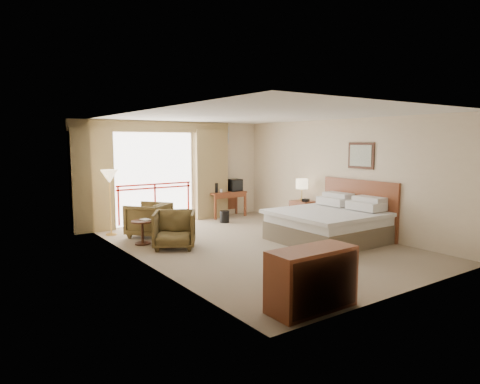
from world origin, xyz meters
TOP-DOWN VIEW (x-y plane):
  - floor at (0.00, 0.00)m, footprint 7.00×7.00m
  - ceiling at (0.00, 0.00)m, footprint 7.00×7.00m
  - wall_back at (0.00, 3.50)m, footprint 5.00×0.00m
  - wall_front at (0.00, -3.50)m, footprint 5.00×0.00m
  - wall_left at (-2.50, 0.00)m, footprint 0.00×7.00m
  - wall_right at (2.50, 0.00)m, footprint 0.00×7.00m
  - balcony_door at (-0.80, 3.48)m, footprint 2.40×0.00m
  - balcony_railing at (-0.80, 3.46)m, footprint 2.09×0.03m
  - curtain_left at (-2.45, 3.35)m, footprint 1.00×0.26m
  - curtain_right at (0.85, 3.35)m, footprint 1.00×0.26m
  - valance at (-0.80, 3.38)m, footprint 4.40×0.22m
  - hvac_vent at (1.30, 3.47)m, footprint 0.50×0.04m
  - bed at (1.50, -0.60)m, footprint 2.13×2.06m
  - headboard at (2.46, -0.60)m, footprint 0.06×2.10m
  - framed_art at (2.47, -0.60)m, footprint 0.04×0.72m
  - nightstand at (2.14, 0.93)m, footprint 0.50×0.58m
  - table_lamp at (2.14, 0.98)m, footprint 0.31×0.31m
  - phone at (2.09, 0.78)m, footprint 0.20×0.18m
  - desk at (1.31, 3.31)m, footprint 1.11×0.54m
  - tv at (1.61, 3.25)m, footprint 0.39×0.31m
  - coffee_maker at (0.96, 3.26)m, footprint 0.14×0.14m
  - cup at (1.11, 3.21)m, footprint 0.07×0.07m
  - wastebasket at (0.77, 2.51)m, footprint 0.32×0.32m
  - armchair_far at (-1.57, 2.08)m, footprint 1.18×1.19m
  - armchair_near at (-1.56, 0.77)m, footprint 1.14×1.14m
  - side_table at (-1.98, 1.44)m, footprint 0.46×0.46m
  - book at (-1.98, 1.44)m, footprint 0.21×0.26m
  - floor_lamp at (-2.23, 2.74)m, footprint 0.39×0.39m
  - dresser at (-1.54, -3.17)m, footprint 1.21×0.51m

SIDE VIEW (x-z plane):
  - floor at x=0.00m, z-range 0.00..0.00m
  - armchair_far at x=-1.57m, z-range -0.39..0.39m
  - armchair_near at x=-1.56m, z-range -0.38..0.38m
  - wastebasket at x=0.77m, z-range 0.00..0.32m
  - nightstand at x=2.14m, z-range 0.00..0.66m
  - side_table at x=-1.98m, z-range 0.09..0.60m
  - bed at x=1.50m, z-range -0.11..0.86m
  - dresser at x=-1.54m, z-range 0.00..0.81m
  - book at x=-1.98m, z-range 0.50..0.52m
  - desk at x=1.31m, z-range 0.20..0.93m
  - headboard at x=2.46m, z-range 0.00..1.30m
  - phone at x=2.09m, z-range 0.66..0.74m
  - cup at x=1.11m, z-range 0.72..0.82m
  - balcony_railing at x=-0.80m, z-range 0.30..1.32m
  - coffee_maker at x=0.96m, z-range 0.72..1.00m
  - tv at x=1.61m, z-range 0.72..1.08m
  - table_lamp at x=2.14m, z-range 0.81..1.36m
  - balcony_door at x=-0.80m, z-range 0.00..2.40m
  - curtain_left at x=-2.45m, z-range 0.00..2.50m
  - curtain_right at x=0.85m, z-range 0.00..2.50m
  - floor_lamp at x=-2.23m, z-range 0.55..2.07m
  - wall_left at x=-2.50m, z-range -2.15..4.85m
  - wall_right at x=2.50m, z-range -2.15..4.85m
  - wall_back at x=0.00m, z-range -1.15..3.85m
  - wall_front at x=0.00m, z-range -1.15..3.85m
  - framed_art at x=2.47m, z-range 1.55..2.15m
  - hvac_vent at x=1.30m, z-range 2.10..2.60m
  - valance at x=-0.80m, z-range 2.41..2.69m
  - ceiling at x=0.00m, z-range 2.70..2.70m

